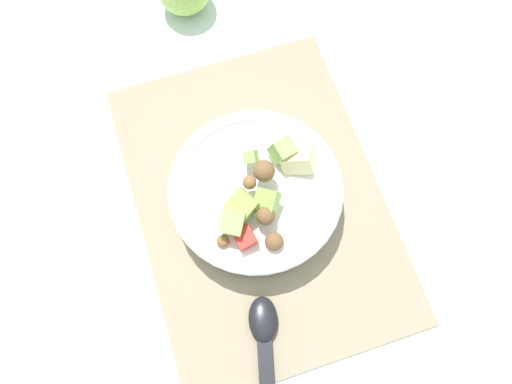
{
  "coord_description": "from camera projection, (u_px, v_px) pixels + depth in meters",
  "views": [
    {
      "loc": [
        0.21,
        -0.07,
        0.66
      ],
      "look_at": [
        0.0,
        -0.01,
        0.04
      ],
      "focal_mm": 36.24,
      "sensor_mm": 36.0,
      "label": 1
    }
  ],
  "objects": [
    {
      "name": "ground_plane",
      "position": [
        259.0,
        201.0,
        0.7
      ],
      "size": [
        2.4,
        2.4,
        0.0
      ],
      "primitive_type": "plane",
      "color": "silver"
    },
    {
      "name": "serving_spoon",
      "position": [
        266.0,
        365.0,
        0.62
      ],
      "size": [
        0.24,
        0.09,
        0.01
      ],
      "color": "black",
      "rests_on": "placemat"
    },
    {
      "name": "salad_bowl",
      "position": [
        257.0,
        194.0,
        0.66
      ],
      "size": [
        0.22,
        0.22,
        0.1
      ],
      "color": "white",
      "rests_on": "placemat"
    },
    {
      "name": "placemat",
      "position": [
        259.0,
        200.0,
        0.7
      ],
      "size": [
        0.45,
        0.32,
        0.01
      ],
      "primitive_type": "cube",
      "color": "gray",
      "rests_on": "ground_plane"
    }
  ]
}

